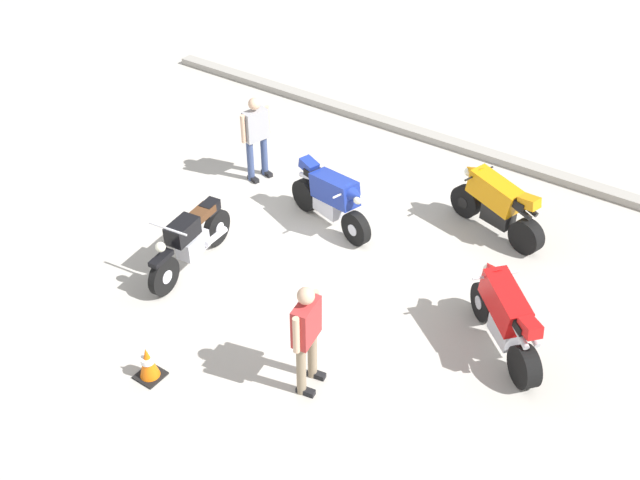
{
  "coord_description": "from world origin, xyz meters",
  "views": [
    {
      "loc": [
        5.95,
        -7.95,
        7.67
      ],
      "look_at": [
        0.67,
        -0.42,
        0.75
      ],
      "focal_mm": 41.48,
      "sensor_mm": 36.0,
      "label": 1
    }
  ],
  "objects_px": {
    "traffic_cone": "(148,363)",
    "motorcycle_orange_sportbike": "(497,204)",
    "person_in_gray_shirt": "(256,133)",
    "person_in_red_shirt": "(307,332)",
    "motorcycle_blue_sportbike": "(331,197)",
    "motorcycle_black_cruiser": "(191,240)",
    "motorcycle_red_sportbike": "(506,317)"
  },
  "relations": [
    {
      "from": "traffic_cone",
      "to": "motorcycle_orange_sportbike",
      "type": "bearing_deg",
      "value": 67.21
    },
    {
      "from": "person_in_gray_shirt",
      "to": "traffic_cone",
      "type": "height_order",
      "value": "person_in_gray_shirt"
    },
    {
      "from": "person_in_gray_shirt",
      "to": "traffic_cone",
      "type": "relative_size",
      "value": 3.15
    },
    {
      "from": "person_in_red_shirt",
      "to": "traffic_cone",
      "type": "height_order",
      "value": "person_in_red_shirt"
    },
    {
      "from": "motorcycle_orange_sportbike",
      "to": "motorcycle_blue_sportbike",
      "type": "bearing_deg",
      "value": 47.26
    },
    {
      "from": "motorcycle_blue_sportbike",
      "to": "traffic_cone",
      "type": "relative_size",
      "value": 3.64
    },
    {
      "from": "motorcycle_blue_sportbike",
      "to": "person_in_red_shirt",
      "type": "relative_size",
      "value": 1.13
    },
    {
      "from": "motorcycle_blue_sportbike",
      "to": "motorcycle_black_cruiser",
      "type": "xyz_separation_m",
      "value": [
        -1.2,
        -2.25,
        -0.07
      ]
    },
    {
      "from": "motorcycle_red_sportbike",
      "to": "motorcycle_black_cruiser",
      "type": "distance_m",
      "value": 5.05
    },
    {
      "from": "motorcycle_blue_sportbike",
      "to": "motorcycle_orange_sportbike",
      "type": "xyz_separation_m",
      "value": [
        2.43,
        1.46,
        0.0
      ]
    },
    {
      "from": "person_in_red_shirt",
      "to": "motorcycle_red_sportbike",
      "type": "bearing_deg",
      "value": 39.5
    },
    {
      "from": "traffic_cone",
      "to": "person_in_red_shirt",
      "type": "bearing_deg",
      "value": 31.58
    },
    {
      "from": "person_in_red_shirt",
      "to": "traffic_cone",
      "type": "relative_size",
      "value": 3.23
    },
    {
      "from": "motorcycle_orange_sportbike",
      "to": "traffic_cone",
      "type": "xyz_separation_m",
      "value": [
        -2.46,
        -5.86,
        -0.33
      ]
    },
    {
      "from": "person_in_red_shirt",
      "to": "traffic_cone",
      "type": "distance_m",
      "value": 2.3
    },
    {
      "from": "motorcycle_orange_sportbike",
      "to": "motorcycle_black_cruiser",
      "type": "bearing_deg",
      "value": 61.88
    },
    {
      "from": "motorcycle_black_cruiser",
      "to": "motorcycle_orange_sportbike",
      "type": "relative_size",
      "value": 1.09
    },
    {
      "from": "motorcycle_black_cruiser",
      "to": "person_in_gray_shirt",
      "type": "distance_m",
      "value": 2.93
    },
    {
      "from": "motorcycle_orange_sportbike",
      "to": "person_in_red_shirt",
      "type": "xyz_separation_m",
      "value": [
        -0.6,
        -4.71,
        0.39
      ]
    },
    {
      "from": "motorcycle_orange_sportbike",
      "to": "traffic_cone",
      "type": "distance_m",
      "value": 6.36
    },
    {
      "from": "motorcycle_blue_sportbike",
      "to": "person_in_red_shirt",
      "type": "distance_m",
      "value": 3.76
    },
    {
      "from": "motorcycle_black_cruiser",
      "to": "motorcycle_red_sportbike",
      "type": "bearing_deg",
      "value": 96.08
    },
    {
      "from": "motorcycle_blue_sportbike",
      "to": "person_in_gray_shirt",
      "type": "height_order",
      "value": "person_in_gray_shirt"
    },
    {
      "from": "person_in_red_shirt",
      "to": "motorcycle_orange_sportbike",
      "type": "bearing_deg",
      "value": 73.11
    },
    {
      "from": "motorcycle_black_cruiser",
      "to": "person_in_red_shirt",
      "type": "bearing_deg",
      "value": 64.42
    },
    {
      "from": "motorcycle_black_cruiser",
      "to": "traffic_cone",
      "type": "height_order",
      "value": "motorcycle_black_cruiser"
    },
    {
      "from": "motorcycle_black_cruiser",
      "to": "person_in_red_shirt",
      "type": "xyz_separation_m",
      "value": [
        3.04,
        -1.01,
        0.46
      ]
    },
    {
      "from": "motorcycle_orange_sportbike",
      "to": "person_in_gray_shirt",
      "type": "distance_m",
      "value": 4.61
    },
    {
      "from": "motorcycle_blue_sportbike",
      "to": "traffic_cone",
      "type": "xyz_separation_m",
      "value": [
        -0.03,
        -4.4,
        -0.33
      ]
    },
    {
      "from": "motorcycle_red_sportbike",
      "to": "motorcycle_black_cruiser",
      "type": "xyz_separation_m",
      "value": [
        -4.91,
        -1.16,
        -0.07
      ]
    },
    {
      "from": "motorcycle_orange_sportbike",
      "to": "person_in_gray_shirt",
      "type": "bearing_deg",
      "value": 28.08
    },
    {
      "from": "motorcycle_black_cruiser",
      "to": "person_in_gray_shirt",
      "type": "xyz_separation_m",
      "value": [
        -0.87,
        2.77,
        0.43
      ]
    }
  ]
}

